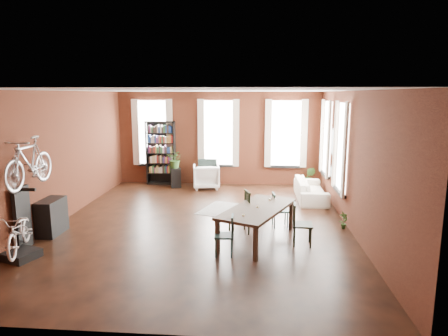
# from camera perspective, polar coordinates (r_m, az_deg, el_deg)

# --- Properties ---
(room) EXTENTS (9.00, 9.04, 3.22)m
(room) POSITION_cam_1_polar(r_m,az_deg,el_deg) (9.91, -1.45, 4.82)
(room) COLOR black
(room) RESTS_ON ground
(dining_table) EXTENTS (1.77, 2.37, 0.74)m
(dining_table) POSITION_cam_1_polar(r_m,az_deg,el_deg) (8.67, 4.75, -8.01)
(dining_table) COLOR #443528
(dining_table) RESTS_ON ground
(dining_chair_a) EXTENTS (0.38, 0.38, 0.80)m
(dining_chair_a) POSITION_cam_1_polar(r_m,az_deg,el_deg) (7.91, 0.03, -9.60)
(dining_chair_a) COLOR #1B3B3A
(dining_chair_a) RESTS_ON ground
(dining_chair_b) EXTENTS (0.56, 0.56, 0.96)m
(dining_chair_b) POSITION_cam_1_polar(r_m,az_deg,el_deg) (9.09, 2.17, -6.36)
(dining_chair_b) COLOR black
(dining_chair_b) RESTS_ON ground
(dining_chair_c) EXTENTS (0.43, 0.43, 0.88)m
(dining_chair_c) POSITION_cam_1_polar(r_m,az_deg,el_deg) (8.55, 11.15, -7.93)
(dining_chair_c) COLOR black
(dining_chair_c) RESTS_ON ground
(dining_chair_d) EXTENTS (0.41, 0.41, 0.82)m
(dining_chair_d) POSITION_cam_1_polar(r_m,az_deg,el_deg) (9.61, 8.02, -5.97)
(dining_chair_d) COLOR #1A3939
(dining_chair_d) RESTS_ON ground
(bookshelf) EXTENTS (1.00, 0.32, 2.20)m
(bookshelf) POSITION_cam_1_polar(r_m,az_deg,el_deg) (14.03, -9.01, 2.13)
(bookshelf) COLOR black
(bookshelf) RESTS_ON ground
(white_armchair) EXTENTS (0.97, 0.92, 0.88)m
(white_armchair) POSITION_cam_1_polar(r_m,az_deg,el_deg) (13.36, -2.55, -1.05)
(white_armchair) COLOR white
(white_armchair) RESTS_ON ground
(cream_sofa) EXTENTS (0.61, 2.08, 0.81)m
(cream_sofa) POSITION_cam_1_polar(r_m,az_deg,el_deg) (12.21, 12.32, -2.55)
(cream_sofa) COLOR beige
(cream_sofa) RESTS_ON ground
(striped_rug) EXTENTS (1.29, 1.62, 0.01)m
(striped_rug) POSITION_cam_1_polar(r_m,az_deg,el_deg) (11.03, -0.57, -5.87)
(striped_rug) COLOR black
(striped_rug) RESTS_ON ground
(bike_trainer) EXTENTS (0.70, 0.70, 0.16)m
(bike_trainer) POSITION_cam_1_polar(r_m,az_deg,el_deg) (8.75, -26.97, -11.00)
(bike_trainer) COLOR black
(bike_trainer) RESTS_ON ground
(bike_wall_rack) EXTENTS (0.16, 0.60, 1.30)m
(bike_wall_rack) POSITION_cam_1_polar(r_m,az_deg,el_deg) (9.09, -26.85, -6.41)
(bike_wall_rack) COLOR black
(bike_wall_rack) RESTS_ON ground
(console_table) EXTENTS (0.40, 0.80, 0.80)m
(console_table) POSITION_cam_1_polar(r_m,az_deg,el_deg) (9.85, -23.41, -6.40)
(console_table) COLOR black
(console_table) RESTS_ON ground
(plant_stand) EXTENTS (0.41, 0.41, 0.65)m
(plant_stand) POSITION_cam_1_polar(r_m,az_deg,el_deg) (13.61, -6.91, -1.39)
(plant_stand) COLOR black
(plant_stand) RESTS_ON ground
(plant_by_sofa) EXTENTS (0.60, 0.78, 0.31)m
(plant_by_sofa) POSITION_cam_1_polar(r_m,az_deg,el_deg) (13.88, 12.08, -2.04)
(plant_by_sofa) COLOR #325E25
(plant_by_sofa) RESTS_ON ground
(plant_small) EXTENTS (0.40, 0.45, 0.14)m
(plant_small) POSITION_cam_1_polar(r_m,az_deg,el_deg) (9.88, 16.68, -7.90)
(plant_small) COLOR #315E25
(plant_small) RESTS_ON ground
(bicycle_floor) EXTENTS (0.72, 0.89, 1.47)m
(bicycle_floor) POSITION_cam_1_polar(r_m,az_deg,el_deg) (8.52, -27.39, -5.83)
(bicycle_floor) COLOR beige
(bicycle_floor) RESTS_ON bike_trainer
(bicycle_hung) EXTENTS (0.47, 1.00, 1.66)m
(bicycle_hung) POSITION_cam_1_polar(r_m,az_deg,el_deg) (8.68, -26.25, 2.89)
(bicycle_hung) COLOR #A5A8AD
(bicycle_hung) RESTS_ON bike_wall_rack
(plant_on_stand) EXTENTS (0.65, 0.70, 0.47)m
(plant_on_stand) POSITION_cam_1_polar(r_m,az_deg,el_deg) (13.54, -6.96, 0.97)
(plant_on_stand) COLOR #335E25
(plant_on_stand) RESTS_ON plant_stand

